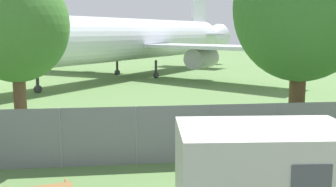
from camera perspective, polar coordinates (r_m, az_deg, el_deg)
The scene contains 5 objects.
perimeter_fence at distance 13.69m, azimuth -4.65°, elevation -6.10°, with size 56.07×0.07×2.06m.
airplane at distance 39.11m, azimuth -5.80°, elevation 7.76°, with size 29.89×35.70×11.95m.
portable_cabin at distance 9.65m, azimuth 13.75°, elevation -11.77°, with size 4.18×2.74×2.42m.
tree_near_hangar at distance 16.33m, azimuth 18.81°, elevation 11.71°, with size 5.26×5.26×8.42m.
tree_far_right at distance 15.08m, azimuth -21.23°, elevation 9.21°, with size 3.74×3.74×6.90m.
Camera 1 is at (-0.50, -2.82, 4.60)m, focal length 42.00 mm.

